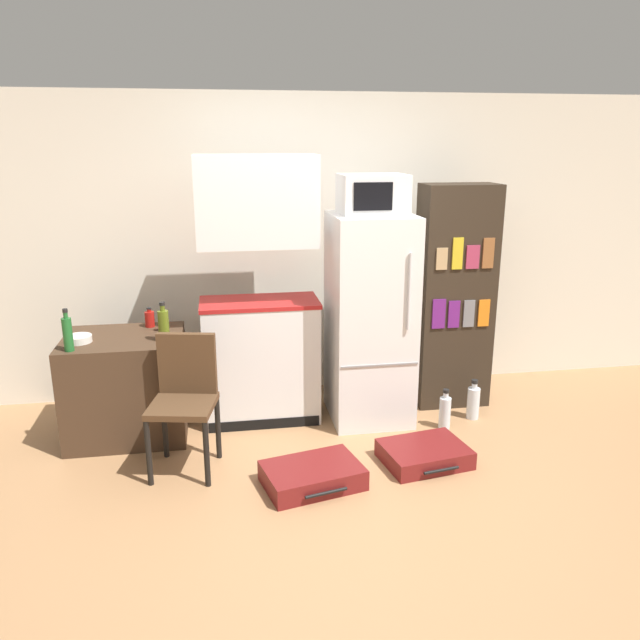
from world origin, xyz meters
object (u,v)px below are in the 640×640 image
side_table (127,386)px  kitchen_hutch (259,304)px  chair (185,390)px  suitcase_large_flat (313,475)px  bottle_clear_short (164,323)px  water_bottle_front (445,412)px  bottle_ketchup_red (150,319)px  bowl (79,339)px  water_bottle_middle (473,402)px  refrigerator (370,319)px  bottle_green_tall (68,333)px  bookshelf (454,297)px  bottle_olive_oil (164,325)px  suitcase_small_flat (424,454)px  microwave (373,194)px

side_table → kitchen_hutch: kitchen_hutch is taller
chair → suitcase_large_flat: size_ratio=1.32×
side_table → kitchen_hutch: bearing=6.9°
bottle_clear_short → water_bottle_front: 2.19m
chair → bottle_ketchup_red: bearing=121.2°
bottle_clear_short → bowl: bearing=-163.3°
chair → water_bottle_middle: 2.23m
refrigerator → bottle_ketchup_red: 1.65m
bottle_green_tall → water_bottle_front: bearing=-0.9°
bottle_clear_short → kitchen_hutch: bearing=2.6°
bookshelf → bottle_clear_short: 2.26m
side_table → water_bottle_middle: side_table is taller
bottle_olive_oil → bowl: 0.59m
suitcase_small_flat → water_bottle_front: 0.58m
refrigerator → bottle_ketchup_red: bearing=172.9°
kitchen_hutch → refrigerator: (0.82, -0.10, -0.12)m
side_table → bowl: (-0.28, -0.08, 0.40)m
suitcase_large_flat → water_bottle_front: 1.28m
bookshelf → bowl: bearing=-174.7°
kitchen_hutch → bottle_green_tall: size_ratio=6.93×
suitcase_large_flat → bottle_olive_oil: bearing=126.1°
bowl → water_bottle_middle: (2.88, -0.09, -0.64)m
suitcase_large_flat → microwave: bearing=45.3°
bottle_clear_short → bottle_green_tall: 0.68m
refrigerator → microwave: (-0.00, -0.00, 0.93)m
kitchen_hutch → bottle_ketchup_red: bearing=172.7°
side_table → bottle_olive_oil: (0.31, -0.15, 0.49)m
water_bottle_middle → refrigerator: bearing=166.7°
refrigerator → bottle_olive_oil: 1.52m
water_bottle_middle → bookshelf: bearing=100.8°
bottle_olive_oil → water_bottle_middle: (2.30, -0.02, -0.73)m
bottle_olive_oil → bottle_green_tall: bearing=-169.8°
bookshelf → water_bottle_front: 0.92m
suitcase_large_flat → kitchen_hutch: bearing=89.4°
bottle_clear_short → bottle_ketchup_red: bearing=129.4°
kitchen_hutch → water_bottle_front: bearing=-17.5°
suitcase_large_flat → bottle_green_tall: bearing=142.8°
bottle_olive_oil → bottle_ketchup_red: 0.40m
bottle_green_tall → bottle_ketchup_red: bottle_green_tall is taller
microwave → refrigerator: bearing=73.3°
bottle_olive_oil → bowl: bearing=173.0°
suitcase_large_flat → water_bottle_middle: bearing=16.0°
chair → bowl: bearing=158.9°
bottle_clear_short → refrigerator: bearing=-2.6°
bottle_olive_oil → water_bottle_middle: 2.41m
microwave → side_table: bearing=-179.5°
refrigerator → suitcase_small_flat: 1.10m
side_table → refrigerator: (1.81, 0.02, 0.41)m
microwave → suitcase_large_flat: microwave is taller
suitcase_large_flat → water_bottle_middle: size_ratio=2.12×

